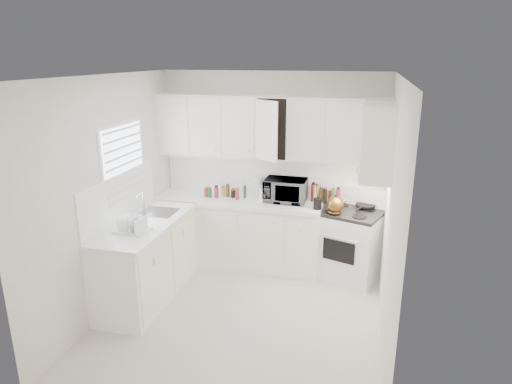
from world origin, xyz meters
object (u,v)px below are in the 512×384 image
(dish_rack, at_px, (132,223))
(rice_cooker, at_px, (267,193))
(tea_kettle, at_px, (335,203))
(stove, at_px, (349,235))
(utensil_crock, at_px, (318,196))
(microwave, at_px, (285,188))

(dish_rack, bearing_deg, rice_cooker, 55.24)
(rice_cooker, bearing_deg, dish_rack, -147.32)
(tea_kettle, distance_m, dish_rack, 2.41)
(stove, relative_size, tea_kettle, 4.54)
(tea_kettle, height_order, utensil_crock, utensil_crock)
(utensil_crock, relative_size, dish_rack, 0.95)
(tea_kettle, xyz_separation_m, dish_rack, (-2.09, -1.20, -0.01))
(stove, height_order, microwave, microwave)
(stove, xyz_separation_m, microwave, (-0.85, 0.10, 0.55))
(microwave, xyz_separation_m, rice_cooker, (-0.23, -0.04, -0.07))
(microwave, height_order, utensil_crock, microwave)
(tea_kettle, relative_size, rice_cooker, 1.17)
(dish_rack, bearing_deg, stove, 36.18)
(tea_kettle, bearing_deg, utensil_crock, 152.25)
(tea_kettle, height_order, microwave, microwave)
(tea_kettle, bearing_deg, stove, 24.80)
(rice_cooker, bearing_deg, utensil_crock, -31.67)
(utensil_crock, height_order, dish_rack, utensil_crock)
(rice_cooker, bearing_deg, stove, -20.28)
(tea_kettle, bearing_deg, dish_rack, -167.00)
(stove, distance_m, tea_kettle, 0.53)
(microwave, relative_size, dish_rack, 1.53)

